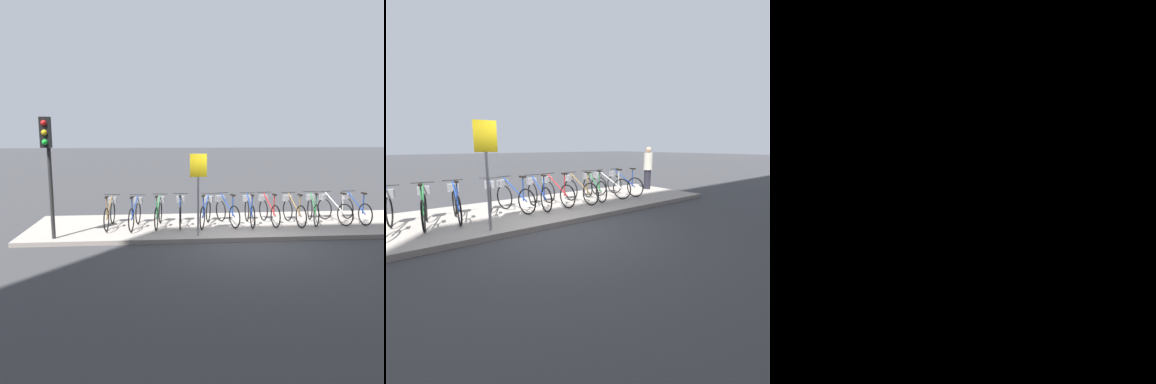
# 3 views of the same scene
# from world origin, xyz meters

# --- Properties ---
(ground_plane) EXTENTS (120.00, 120.00, 0.00)m
(ground_plane) POSITION_xyz_m (0.00, 0.00, 0.00)
(ground_plane) COLOR #38383A
(sidewalk) EXTENTS (12.17, 3.07, 0.12)m
(sidewalk) POSITION_xyz_m (0.00, 1.53, 0.06)
(sidewalk) COLOR #9E9389
(sidewalk) RESTS_ON ground_plane
(parked_bicycle_0) EXTENTS (0.46, 1.57, 0.97)m
(parked_bicycle_0) POSITION_xyz_m (-3.76, 1.50, 0.55)
(parked_bicycle_0) COLOR black
(parked_bicycle_0) RESTS_ON sidewalk
(parked_bicycle_1) EXTENTS (0.46, 1.56, 0.97)m
(parked_bicycle_1) POSITION_xyz_m (-3.02, 1.40, 0.55)
(parked_bicycle_1) COLOR black
(parked_bicycle_1) RESTS_ON sidewalk
(parked_bicycle_2) EXTENTS (0.46, 1.57, 0.97)m
(parked_bicycle_2) POSITION_xyz_m (-2.34, 1.47, 0.55)
(parked_bicycle_2) COLOR black
(parked_bicycle_2) RESTS_ON sidewalk
(parked_bicycle_3) EXTENTS (0.46, 1.57, 0.97)m
(parked_bicycle_3) POSITION_xyz_m (-1.70, 1.52, 0.55)
(parked_bicycle_3) COLOR black
(parked_bicycle_3) RESTS_ON sidewalk
(parked_bicycle_4) EXTENTS (0.62, 1.51, 0.97)m
(parked_bicycle_4) POSITION_xyz_m (-0.94, 1.48, 0.55)
(parked_bicycle_4) COLOR black
(parked_bicycle_4) RESTS_ON sidewalk
(parked_bicycle_5) EXTENTS (0.60, 1.52, 0.97)m
(parked_bicycle_5) POSITION_xyz_m (-0.33, 1.54, 0.55)
(parked_bicycle_5) COLOR black
(parked_bicycle_5) RESTS_ON sidewalk
(parked_bicycle_6) EXTENTS (0.46, 1.57, 0.97)m
(parked_bicycle_6) POSITION_xyz_m (0.36, 1.48, 0.55)
(parked_bicycle_6) COLOR black
(parked_bicycle_6) RESTS_ON sidewalk
(parked_bicycle_7) EXTENTS (0.46, 1.57, 0.97)m
(parked_bicycle_7) POSITION_xyz_m (0.96, 1.53, 0.55)
(parked_bicycle_7) COLOR black
(parked_bicycle_7) RESTS_ON sidewalk
(parked_bicycle_8) EXTENTS (0.46, 1.57, 0.97)m
(parked_bicycle_8) POSITION_xyz_m (1.70, 1.42, 0.55)
(parked_bicycle_8) COLOR black
(parked_bicycle_8) RESTS_ON sidewalk
(parked_bicycle_9) EXTENTS (0.48, 1.55, 0.97)m
(parked_bicycle_9) POSITION_xyz_m (2.35, 1.52, 0.55)
(parked_bicycle_9) COLOR black
(parked_bicycle_9) RESTS_ON sidewalk
(parked_bicycle_10) EXTENTS (0.57, 1.53, 0.97)m
(parked_bicycle_10) POSITION_xyz_m (2.98, 1.53, 0.55)
(parked_bicycle_10) COLOR black
(parked_bicycle_10) RESTS_ON sidewalk
(parked_bicycle_11) EXTENTS (0.46, 1.57, 0.97)m
(parked_bicycle_11) POSITION_xyz_m (3.69, 1.55, 0.55)
(parked_bicycle_11) COLOR black
(parked_bicycle_11) RESTS_ON sidewalk
(traffic_light) EXTENTS (0.24, 0.40, 3.11)m
(traffic_light) POSITION_xyz_m (-5.07, 0.23, 2.37)
(traffic_light) COLOR #2D2D2D
(traffic_light) RESTS_ON sidewalk
(sign_post) EXTENTS (0.44, 0.07, 2.19)m
(sign_post) POSITION_xyz_m (-1.29, 0.29, 1.61)
(sign_post) COLOR #99999E
(sign_post) RESTS_ON sidewalk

